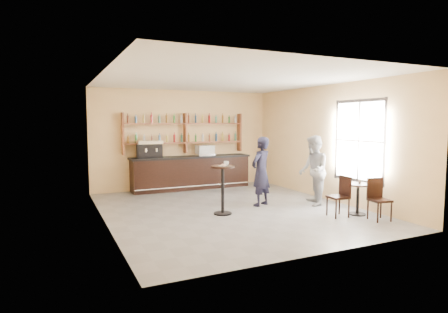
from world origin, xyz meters
name	(u,v)px	position (x,y,z in m)	size (l,w,h in m)	color
floor	(230,209)	(0.00, 0.00, 0.00)	(7.00, 7.00, 0.00)	slate
ceiling	(231,79)	(0.00, 0.00, 3.20)	(7.00, 7.00, 0.00)	white
wall_back	(184,139)	(0.00, 3.50, 1.60)	(7.00, 7.00, 0.00)	#EBC285
wall_front	(326,158)	(0.00, -3.50, 1.60)	(7.00, 7.00, 0.00)	#EBC285
wall_left	(103,149)	(-3.00, 0.00, 1.60)	(7.00, 7.00, 0.00)	#EBC285
wall_right	(327,143)	(3.00, 0.00, 1.60)	(7.00, 7.00, 0.00)	#EBC285
window_pane	(359,141)	(2.99, -1.20, 1.70)	(2.00, 2.00, 0.00)	white
window_frame	(359,141)	(2.99, -1.20, 1.70)	(0.04, 1.70, 2.10)	black
shelf_unit	(185,133)	(0.00, 3.37, 1.81)	(4.00, 0.26, 1.40)	brown
liquor_bottles	(185,128)	(0.00, 3.37, 1.98)	(3.68, 0.10, 1.00)	#8C5919
bar_counter	(191,172)	(0.12, 3.15, 0.53)	(3.95, 0.77, 1.07)	black
espresso_machine	(149,149)	(-1.25, 3.15, 1.34)	(0.76, 0.49, 0.54)	black
pastry_case	(205,151)	(0.60, 3.15, 1.24)	(0.56, 0.45, 0.34)	silver
pedestal_table	(223,190)	(-0.37, -0.36, 0.58)	(0.56, 0.56, 1.15)	black
napkin	(223,166)	(-0.37, -0.36, 1.15)	(0.16, 0.16, 0.00)	white
donut	(223,165)	(-0.36, -0.37, 1.17)	(0.11, 0.11, 0.04)	#DB8750
cup_pedestal	(226,163)	(-0.23, -0.26, 1.20)	(0.12, 0.12, 0.09)	white
man_main	(261,171)	(0.91, 0.05, 0.90)	(0.65, 0.43, 1.79)	black
cafe_table	(358,199)	(2.48, -1.74, 0.37)	(0.58, 0.58, 0.74)	black
cup_cafe	(360,182)	(2.53, -1.74, 0.78)	(0.09, 0.09, 0.08)	white
chair_west	(338,197)	(1.93, -1.69, 0.47)	(0.40, 0.40, 0.94)	black
chair_south	(380,200)	(2.53, -2.34, 0.46)	(0.40, 0.40, 0.93)	black
patron_second	(313,170)	(2.18, -0.47, 0.91)	(0.89, 0.69, 1.83)	#97989C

